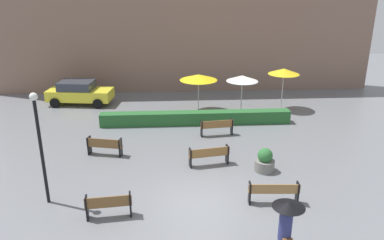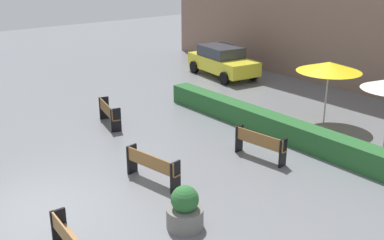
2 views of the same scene
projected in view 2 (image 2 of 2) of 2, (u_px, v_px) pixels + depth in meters
name	position (u px, v px, depth m)	size (l,w,h in m)	color
ground_plane	(35.00, 208.00, 11.50)	(60.00, 60.00, 0.00)	slate
bench_mid_center	(152.00, 165.00, 12.66)	(1.86, 0.66, 0.87)	olive
bench_far_left	(109.00, 112.00, 16.99)	(1.70, 0.74, 0.88)	brown
bench_back_row	(260.00, 143.00, 14.14)	(1.80, 0.53, 0.88)	olive
planter_pot	(185.00, 210.00, 10.56)	(0.87, 0.87, 1.06)	slate
patio_umbrella_yellow	(329.00, 67.00, 16.55)	(2.33, 2.33, 2.38)	silver
hedge_strip	(275.00, 126.00, 16.00)	(10.92, 0.70, 0.74)	#28602D
parked_car	(222.00, 61.00, 23.92)	(4.39, 2.41, 1.57)	yellow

